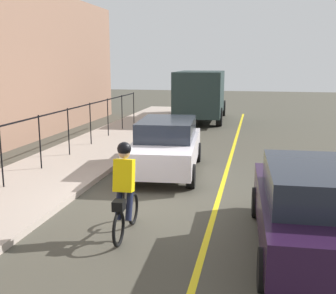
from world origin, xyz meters
TOP-DOWN VIEW (x-y plane):
  - ground_plane at (0.00, 0.00)m, footprint 80.00×80.00m
  - lane_line_centre at (0.00, -1.60)m, footprint 36.00×0.12m
  - sidewalk at (0.00, 3.40)m, footprint 40.00×3.20m
  - iron_fence at (1.00, 3.80)m, footprint 21.23×0.04m
  - cyclist_lead at (-1.92, -0.06)m, footprint 1.71×0.37m
  - patrol_sedan at (-1.87, -3.43)m, footprint 4.47×2.07m
  - parked_sedan_rear at (2.90, 0.18)m, footprint 4.54×2.22m
  - box_truck_background at (14.29, 0.65)m, footprint 6.79×2.74m

SIDE VIEW (x-z plane):
  - ground_plane at x=0.00m, z-range 0.00..0.00m
  - lane_line_centre at x=0.00m, z-range 0.00..0.01m
  - sidewalk at x=0.00m, z-range 0.00..0.15m
  - patrol_sedan at x=-1.87m, z-range 0.03..1.61m
  - parked_sedan_rear at x=2.90m, z-range 0.03..1.61m
  - cyclist_lead at x=-1.92m, z-range 0.00..1.82m
  - iron_fence at x=1.00m, z-range 0.54..2.14m
  - box_truck_background at x=14.29m, z-range 0.16..2.94m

